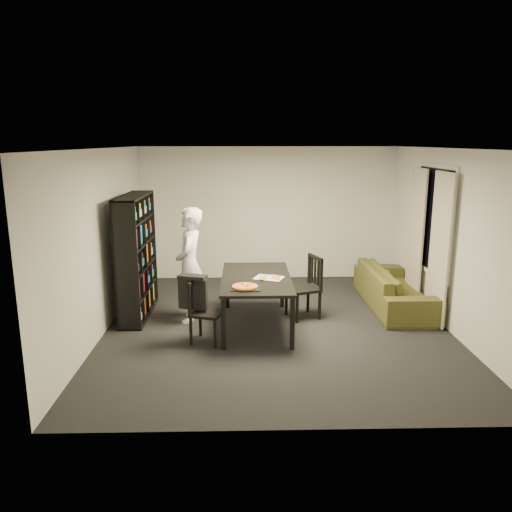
{
  "coord_description": "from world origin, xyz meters",
  "views": [
    {
      "loc": [
        -0.49,
        -7.01,
        2.7
      ],
      "look_at": [
        -0.3,
        0.12,
        1.05
      ],
      "focal_mm": 35.0,
      "sensor_mm": 36.0,
      "label": 1
    }
  ],
  "objects_px": {
    "bookshelf": "(137,256)",
    "chair_left": "(201,307)",
    "dining_table": "(256,282)",
    "baking_tray": "(246,288)",
    "chair_right": "(309,282)",
    "sofa": "(394,288)",
    "person": "(190,265)",
    "pepperoni_pizza": "(245,286)"
  },
  "relations": [
    {
      "from": "person",
      "to": "baking_tray",
      "type": "distance_m",
      "value": 1.19
    },
    {
      "from": "chair_right",
      "to": "baking_tray",
      "type": "bearing_deg",
      "value": -65.93
    },
    {
      "from": "dining_table",
      "to": "pepperoni_pizza",
      "type": "distance_m",
      "value": 0.6
    },
    {
      "from": "person",
      "to": "sofa",
      "type": "xyz_separation_m",
      "value": [
        3.32,
        0.57,
        -0.55
      ]
    },
    {
      "from": "chair_left",
      "to": "pepperoni_pizza",
      "type": "bearing_deg",
      "value": -73.84
    },
    {
      "from": "dining_table",
      "to": "chair_right",
      "type": "distance_m",
      "value": 0.93
    },
    {
      "from": "dining_table",
      "to": "sofa",
      "type": "distance_m",
      "value": 2.5
    },
    {
      "from": "chair_right",
      "to": "chair_left",
      "type": "bearing_deg",
      "value": -79.11
    },
    {
      "from": "person",
      "to": "baking_tray",
      "type": "xyz_separation_m",
      "value": [
        0.84,
        -0.84,
        -0.11
      ]
    },
    {
      "from": "chair_left",
      "to": "sofa",
      "type": "xyz_separation_m",
      "value": [
        3.09,
        1.41,
        -0.17
      ]
    },
    {
      "from": "dining_table",
      "to": "person",
      "type": "relative_size",
      "value": 1.04
    },
    {
      "from": "dining_table",
      "to": "chair_left",
      "type": "distance_m",
      "value": 0.97
    },
    {
      "from": "dining_table",
      "to": "chair_left",
      "type": "height_order",
      "value": "chair_left"
    },
    {
      "from": "dining_table",
      "to": "pepperoni_pizza",
      "type": "bearing_deg",
      "value": -106.46
    },
    {
      "from": "dining_table",
      "to": "chair_right",
      "type": "height_order",
      "value": "chair_right"
    },
    {
      "from": "bookshelf",
      "to": "person",
      "type": "relative_size",
      "value": 1.09
    },
    {
      "from": "dining_table",
      "to": "chair_left",
      "type": "xyz_separation_m",
      "value": [
        -0.76,
        -0.56,
        -0.19
      ]
    },
    {
      "from": "dining_table",
      "to": "baking_tray",
      "type": "distance_m",
      "value": 0.58
    },
    {
      "from": "bookshelf",
      "to": "chair_left",
      "type": "xyz_separation_m",
      "value": [
        1.09,
        -1.14,
        -0.46
      ]
    },
    {
      "from": "chair_left",
      "to": "person",
      "type": "bearing_deg",
      "value": 32.13
    },
    {
      "from": "baking_tray",
      "to": "sofa",
      "type": "distance_m",
      "value": 2.88
    },
    {
      "from": "person",
      "to": "baking_tray",
      "type": "bearing_deg",
      "value": 47.73
    },
    {
      "from": "chair_left",
      "to": "baking_tray",
      "type": "distance_m",
      "value": 0.67
    },
    {
      "from": "dining_table",
      "to": "chair_right",
      "type": "bearing_deg",
      "value": 25.73
    },
    {
      "from": "chair_left",
      "to": "sofa",
      "type": "height_order",
      "value": "chair_left"
    },
    {
      "from": "baking_tray",
      "to": "sofa",
      "type": "height_order",
      "value": "baking_tray"
    },
    {
      "from": "sofa",
      "to": "bookshelf",
      "type": "bearing_deg",
      "value": 93.75
    },
    {
      "from": "person",
      "to": "sofa",
      "type": "height_order",
      "value": "person"
    },
    {
      "from": "chair_left",
      "to": "pepperoni_pizza",
      "type": "height_order",
      "value": "chair_left"
    },
    {
      "from": "bookshelf",
      "to": "person",
      "type": "distance_m",
      "value": 0.91
    },
    {
      "from": "bookshelf",
      "to": "chair_right",
      "type": "relative_size",
      "value": 1.96
    },
    {
      "from": "chair_right",
      "to": "sofa",
      "type": "height_order",
      "value": "chair_right"
    },
    {
      "from": "person",
      "to": "sofa",
      "type": "relative_size",
      "value": 0.79
    },
    {
      "from": "bookshelf",
      "to": "chair_left",
      "type": "height_order",
      "value": "bookshelf"
    },
    {
      "from": "dining_table",
      "to": "person",
      "type": "bearing_deg",
      "value": 164.15
    },
    {
      "from": "bookshelf",
      "to": "dining_table",
      "type": "distance_m",
      "value": 1.96
    },
    {
      "from": "baking_tray",
      "to": "pepperoni_pizza",
      "type": "relative_size",
      "value": 1.14
    },
    {
      "from": "chair_left",
      "to": "baking_tray",
      "type": "xyz_separation_m",
      "value": [
        0.61,
        0.0,
        0.27
      ]
    },
    {
      "from": "pepperoni_pizza",
      "to": "dining_table",
      "type": "bearing_deg",
      "value": 73.54
    },
    {
      "from": "dining_table",
      "to": "baking_tray",
      "type": "xyz_separation_m",
      "value": [
        -0.15,
        -0.56,
        0.07
      ]
    },
    {
      "from": "bookshelf",
      "to": "person",
      "type": "xyz_separation_m",
      "value": [
        0.86,
        -0.3,
        -0.08
      ]
    },
    {
      "from": "bookshelf",
      "to": "pepperoni_pizza",
      "type": "relative_size",
      "value": 5.43
    }
  ]
}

